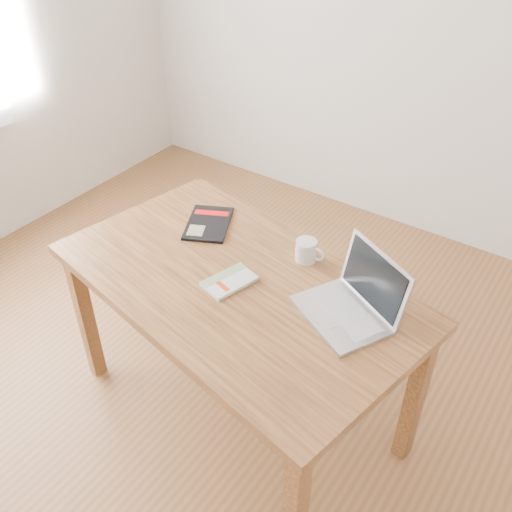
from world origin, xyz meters
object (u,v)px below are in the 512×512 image
Objects in this scene: desk at (236,299)px; black_guidebook at (208,223)px; laptop at (353,302)px; white_guidebook at (230,281)px; coffee_mug at (307,251)px.

black_guidebook reaches higher than desk.
black_guidebook is 0.77m from laptop.
black_guidebook is at bearing 154.88° from desk.
white_guidebook is at bearing -137.98° from laptop.
white_guidebook is 0.33m from coffee_mug.
desk is 0.33m from coffee_mug.
laptop reaches higher than desk.
black_guidebook is at bearing -163.17° from laptop.
desk is 7.00× the size of white_guidebook.
coffee_mug is at bearing 75.90° from white_guidebook.
coffee_mug is at bearing -23.41° from black_guidebook.
laptop is (0.43, 0.09, 0.14)m from desk.
desk is 0.10m from white_guidebook.
white_guidebook is 1.81× the size of coffee_mug.
desk is 0.46m from laptop.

